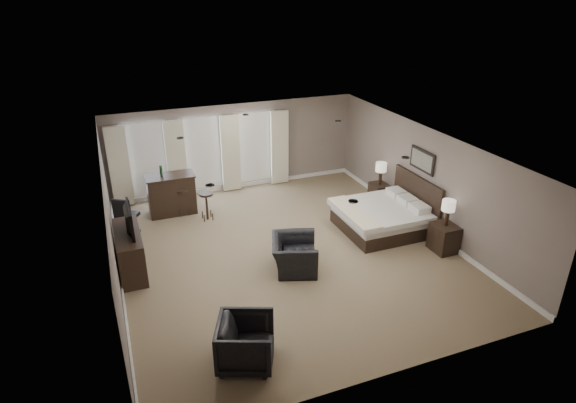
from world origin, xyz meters
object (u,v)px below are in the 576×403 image
object	(u,v)px
desk_chair	(127,215)
armchair_far	(246,341)
armchair_near	(294,249)
bar_stool_left	(183,202)
lamp_far	(381,174)
nightstand_near	(444,238)
tv	(127,230)
lamp_near	(448,213)
bar_counter	(172,194)
nightstand_far	(379,193)
bar_stool_right	(207,206)
dresser	(130,252)
bed	(380,207)

from	to	relation	value
desk_chair	armchair_far	bearing A→B (deg)	136.99
armchair_near	bar_stool_left	xyz separation A→B (m)	(-1.79, 3.63, -0.11)
lamp_far	armchair_near	xyz separation A→B (m)	(-3.57, -2.36, -0.42)
nightstand_near	tv	size ratio (longest dim) A/B	0.64
lamp_near	bar_counter	distance (m)	7.13
lamp_far	bar_counter	bearing A→B (deg)	165.20
nightstand_far	bar_counter	size ratio (longest dim) A/B	0.46
nightstand_near	bar_stool_right	bearing A→B (deg)	142.86
lamp_near	dresser	size ratio (longest dim) A/B	0.39
bar_counter	bar_stool_left	distance (m)	0.38
nightstand_near	lamp_near	size ratio (longest dim) A/B	1.05
bed	armchair_near	world-z (taller)	bed
bar_counter	lamp_near	bearing A→B (deg)	-37.99
bed	bar_stool_right	bearing A→B (deg)	150.77
tv	lamp_near	bearing A→B (deg)	-104.23
armchair_far	bar_counter	distance (m)	6.26
lamp_far	desk_chair	size ratio (longest dim) A/B	0.62
nightstand_near	lamp_near	bearing A→B (deg)	0.00
lamp_near	bar_counter	xyz separation A→B (m)	(-5.61, 4.38, -0.42)
bar_stool_left	desk_chair	world-z (taller)	desk_chair
bar_stool_left	bar_stool_right	bearing A→B (deg)	-44.24
lamp_far	tv	distance (m)	7.02
bar_counter	desk_chair	world-z (taller)	bar_counter
armchair_near	bar_counter	xyz separation A→B (m)	(-2.04, 3.84, 0.08)
armchair_near	bar_counter	distance (m)	4.35
tv	bar_stool_right	world-z (taller)	tv
armchair_far	dresser	bearing A→B (deg)	45.03
tv	bar_stool_right	size ratio (longest dim) A/B	1.35
bed	tv	xyz separation A→B (m)	(-6.03, 0.30, 0.36)
tv	armchair_near	distance (m)	3.60
nightstand_near	bed	bearing A→B (deg)	121.54
nightstand_near	tv	xyz separation A→B (m)	(-6.92, 1.75, 0.69)
tv	bar_stool_left	size ratio (longest dim) A/B	1.38
bar_stool_left	bar_stool_right	distance (m)	0.75
nightstand_near	lamp_far	size ratio (longest dim) A/B	1.05
dresser	armchair_far	world-z (taller)	dresser
desk_chair	armchair_near	bearing A→B (deg)	169.21
nightstand_near	armchair_near	size ratio (longest dim) A/B	0.60
nightstand_far	bar_stool_right	distance (m)	4.87
nightstand_far	dresser	world-z (taller)	dresser
nightstand_far	bar_stool_right	bearing A→B (deg)	171.18
lamp_near	lamp_far	world-z (taller)	lamp_near
bar_stool_right	desk_chair	size ratio (longest dim) A/B	0.75
armchair_near	armchair_far	xyz separation A→B (m)	(-1.83, -2.42, -0.02)
nightstand_far	lamp_near	size ratio (longest dim) A/B	0.93
nightstand_far	armchair_near	distance (m)	4.28
dresser	armchair_near	distance (m)	3.56
bar_stool_right	lamp_near	bearing A→B (deg)	-37.14
nightstand_far	armchair_far	distance (m)	7.21
bar_stool_left	bar_stool_right	world-z (taller)	bar_stool_right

